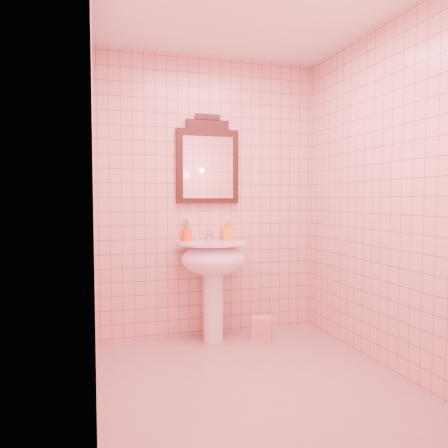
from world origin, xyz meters
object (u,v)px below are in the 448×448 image
object	(u,v)px
soap_dispenser	(228,230)
towel	(261,329)
mirror	(208,162)
pedestal_sink	(213,266)
toothbrush_cup	(187,235)

from	to	relation	value
soap_dispenser	towel	size ratio (longest dim) A/B	0.88
mirror	soap_dispenser	distance (m)	0.64
soap_dispenser	towel	distance (m)	0.91
pedestal_sink	mirror	bearing A→B (deg)	90.00
soap_dispenser	toothbrush_cup	bearing A→B (deg)	-165.89
toothbrush_cup	soap_dispenser	bearing A→B (deg)	-4.08
toothbrush_cup	soap_dispenser	size ratio (longest dim) A/B	1.09
toothbrush_cup	towel	size ratio (longest dim) A/B	0.96
mirror	soap_dispenser	size ratio (longest dim) A/B	4.36
mirror	soap_dispenser	bearing A→B (deg)	-15.95
pedestal_sink	towel	bearing A→B (deg)	-11.29
soap_dispenser	towel	world-z (taller)	soap_dispenser
toothbrush_cup	towel	bearing A→B (deg)	-23.25
pedestal_sink	mirror	distance (m)	0.92
toothbrush_cup	pedestal_sink	bearing A→B (deg)	-42.59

